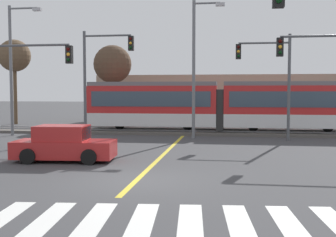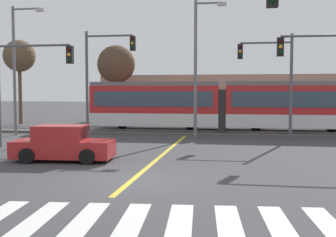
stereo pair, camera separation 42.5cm
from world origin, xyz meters
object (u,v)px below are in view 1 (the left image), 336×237
(sedan_crossing, at_px, (64,145))
(light_rail_tram, at_px, (220,104))
(traffic_light_mid_left, at_px, (23,75))
(street_lamp_centre, at_px, (197,61))
(traffic_light_mid_right, at_px, (334,69))
(bare_tree_far_west, at_px, (14,56))
(street_lamp_west, at_px, (14,62))
(traffic_light_far_left, at_px, (100,68))
(bare_tree_west, at_px, (113,65))
(traffic_light_far_right, at_px, (271,72))

(sedan_crossing, bearing_deg, light_rail_tram, 63.63)
(sedan_crossing, bearing_deg, traffic_light_mid_left, 135.27)
(traffic_light_mid_left, distance_m, street_lamp_centre, 10.36)
(traffic_light_mid_right, xyz_separation_m, bare_tree_far_west, (-23.94, 14.15, 2.02))
(bare_tree_far_west, bearing_deg, sedan_crossing, -56.69)
(sedan_crossing, height_order, street_lamp_west, street_lamp_west)
(traffic_light_far_left, relative_size, bare_tree_west, 0.99)
(sedan_crossing, bearing_deg, street_lamp_centre, 62.87)
(traffic_light_far_right, bearing_deg, street_lamp_west, 179.11)
(street_lamp_centre, height_order, bare_tree_far_west, street_lamp_centre)
(traffic_light_mid_right, bearing_deg, bare_tree_far_west, 149.41)
(bare_tree_west, bearing_deg, sedan_crossing, -80.81)
(traffic_light_far_right, relative_size, bare_tree_far_west, 0.84)
(traffic_light_mid_right, xyz_separation_m, street_lamp_west, (-19.10, 5.08, 0.86))
(bare_tree_far_west, bearing_deg, bare_tree_west, -5.68)
(bare_tree_west, bearing_deg, light_rail_tram, -27.97)
(traffic_light_far_right, relative_size, street_lamp_centre, 0.74)
(traffic_light_far_right, distance_m, street_lamp_centre, 4.60)
(traffic_light_far_left, height_order, bare_tree_west, bare_tree_west)
(bare_tree_far_west, bearing_deg, traffic_light_far_left, -41.62)
(sedan_crossing, relative_size, bare_tree_west, 0.64)
(sedan_crossing, distance_m, bare_tree_far_west, 22.64)
(traffic_light_mid_left, xyz_separation_m, street_lamp_west, (-3.60, 5.70, 1.06))
(traffic_light_far_right, height_order, bare_tree_far_west, bare_tree_far_west)
(bare_tree_far_west, bearing_deg, street_lamp_west, -61.91)
(street_lamp_west, distance_m, bare_tree_west, 9.28)
(sedan_crossing, xyz_separation_m, bare_tree_west, (-2.83, 17.47, 4.47))
(street_lamp_centre, bearing_deg, sedan_crossing, -117.13)
(traffic_light_mid_right, distance_m, bare_tree_far_west, 27.89)
(sedan_crossing, height_order, bare_tree_west, bare_tree_west)
(traffic_light_far_right, distance_m, bare_tree_west, 14.86)
(traffic_light_mid_right, bearing_deg, traffic_light_far_left, 161.19)
(light_rail_tram, bearing_deg, traffic_light_far_right, -49.08)
(traffic_light_far_left, relative_size, traffic_light_mid_right, 1.12)
(light_rail_tram, xyz_separation_m, traffic_light_mid_right, (5.59, -8.41, 1.97))
(bare_tree_far_west, bearing_deg, traffic_light_mid_right, -30.59)
(traffic_light_mid_right, xyz_separation_m, street_lamp_centre, (-7.01, 5.23, 0.82))
(sedan_crossing, relative_size, street_lamp_centre, 0.50)
(street_lamp_west, bearing_deg, traffic_light_mid_right, -14.88)
(light_rail_tram, height_order, sedan_crossing, light_rail_tram)
(bare_tree_west, bearing_deg, traffic_light_mid_left, -93.36)
(traffic_light_mid_left, xyz_separation_m, bare_tree_west, (0.81, 13.86, 1.35))
(street_lamp_centre, distance_m, bare_tree_far_west, 19.18)
(sedan_crossing, distance_m, street_lamp_west, 12.51)
(light_rail_tram, distance_m, traffic_light_mid_right, 10.29)
(street_lamp_centre, distance_m, bare_tree_west, 11.10)
(street_lamp_west, bearing_deg, bare_tree_west, 61.61)
(light_rail_tram, xyz_separation_m, street_lamp_west, (-13.51, -3.33, 2.83))
(light_rail_tram, bearing_deg, traffic_light_mid_left, -137.65)
(light_rail_tram, distance_m, street_lamp_west, 14.19)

